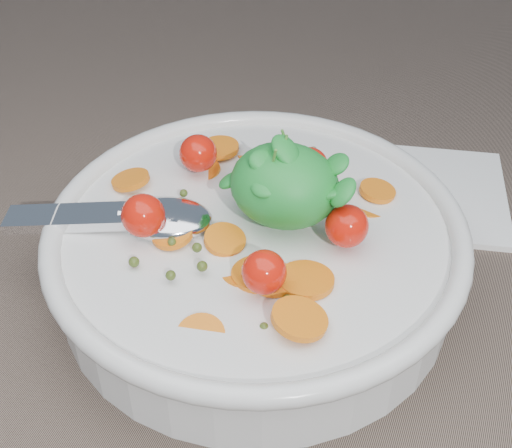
% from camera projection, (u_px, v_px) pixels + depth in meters
% --- Properties ---
extents(ground, '(6.00, 6.00, 0.00)m').
position_uv_depth(ground, '(254.00, 310.00, 0.52)').
color(ground, '#756153').
rests_on(ground, ground).
extents(bowl, '(0.32, 0.30, 0.13)m').
position_uv_depth(bowl, '(256.00, 249.00, 0.52)').
color(bowl, white).
rests_on(bowl, ground).
extents(napkin, '(0.17, 0.16, 0.01)m').
position_uv_depth(napkin, '(418.00, 192.00, 0.62)').
color(napkin, white).
rests_on(napkin, ground).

